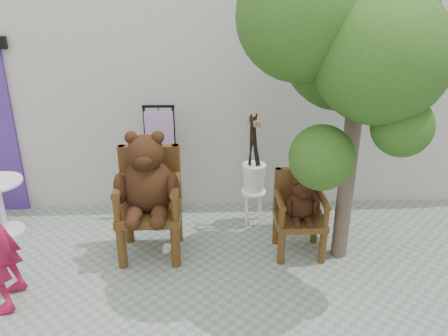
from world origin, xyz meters
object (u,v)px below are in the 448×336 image
(cafe_table, at_px, (0,201))
(stool_bucket, at_px, (254,177))
(display_stand, at_px, (162,174))
(tree, at_px, (352,41))
(chair_small, at_px, (300,207))
(chair_big, at_px, (148,187))

(cafe_table, height_order, stool_bucket, stool_bucket)
(display_stand, relative_size, tree, 0.46)
(chair_small, bearing_deg, stool_bucket, 123.70)
(chair_small, relative_size, tree, 0.30)
(chair_big, distance_m, tree, 2.61)
(cafe_table, bearing_deg, stool_bucket, 2.24)
(display_stand, distance_m, tree, 2.93)
(chair_big, height_order, chair_small, chair_big)
(chair_big, height_order, cafe_table, chair_big)
(chair_big, xyz_separation_m, stool_bucket, (1.24, 0.66, -0.21))
(chair_small, bearing_deg, tree, -19.79)
(cafe_table, xyz_separation_m, display_stand, (1.96, 0.39, 0.14))
(stool_bucket, bearing_deg, tree, -45.05)
(chair_big, distance_m, chair_small, 1.73)
(chair_small, height_order, display_stand, display_stand)
(cafe_table, bearing_deg, tree, -9.98)
(cafe_table, relative_size, stool_bucket, 0.48)
(display_stand, bearing_deg, chair_small, -29.12)
(chair_big, bearing_deg, cafe_table, 164.25)
(cafe_table, distance_m, tree, 4.48)
(cafe_table, relative_size, display_stand, 0.47)
(cafe_table, distance_m, display_stand, 2.00)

